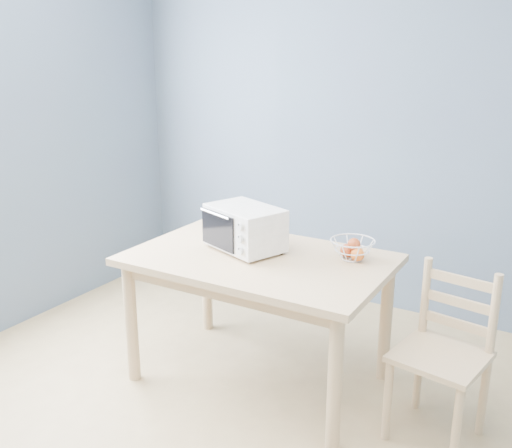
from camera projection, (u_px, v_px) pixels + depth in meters
The scene contains 5 objects.
room at pixel (183, 198), 2.11m from camera, with size 4.01×4.51×2.61m.
dining_table at pixel (259, 274), 3.14m from camera, with size 1.40×0.90×0.75m.
toaster_oven at pixel (243, 227), 3.19m from camera, with size 0.50×0.42×0.25m.
fruit_basket at pixel (353, 249), 3.05m from camera, with size 0.27×0.27×0.12m.
dining_chair at pixel (443, 357), 2.73m from camera, with size 0.46×0.46×0.85m.
Camera 1 is at (1.27, -1.63, 1.81)m, focal length 40.00 mm.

